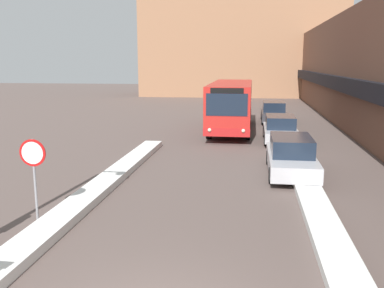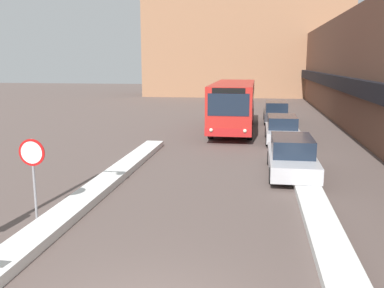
% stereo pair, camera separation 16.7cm
% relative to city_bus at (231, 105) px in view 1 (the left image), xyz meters
% --- Properties ---
extents(building_row_right, '(5.50, 60.00, 7.80)m').
position_rel_city_bus_xyz_m(building_row_right, '(9.70, 2.62, 2.17)').
color(building_row_right, brown).
rests_on(building_row_right, ground_plane).
extents(building_backdrop_far, '(26.00, 8.00, 12.72)m').
position_rel_city_bus_xyz_m(building_backdrop_far, '(-0.27, 30.19, 4.64)').
color(building_backdrop_far, '#996B4C').
rests_on(building_backdrop_far, ground_plane).
extents(snow_bank_left, '(0.90, 17.49, 0.26)m').
position_rel_city_bus_xyz_m(snow_bank_left, '(-3.87, -14.44, -1.59)').
color(snow_bank_left, silver).
rests_on(snow_bank_left, ground_plane).
extents(snow_bank_right, '(0.90, 15.95, 0.23)m').
position_rel_city_bus_xyz_m(snow_bank_right, '(3.33, -15.16, -1.61)').
color(snow_bank_right, silver).
rests_on(snow_bank_right, ground_plane).
extents(city_bus, '(2.55, 10.40, 3.13)m').
position_rel_city_bus_xyz_m(city_bus, '(0.00, 0.00, 0.00)').
color(city_bus, red).
rests_on(city_bus, ground_plane).
extents(parked_car_front, '(1.83, 4.89, 1.50)m').
position_rel_city_bus_xyz_m(parked_car_front, '(2.93, -10.66, -0.98)').
color(parked_car_front, '#B7B7BC').
rests_on(parked_car_front, ground_plane).
extents(parked_car_middle, '(1.83, 4.57, 1.46)m').
position_rel_city_bus_xyz_m(parked_car_middle, '(2.93, -3.49, -0.99)').
color(parked_car_middle, '#B7B7BC').
rests_on(parked_car_middle, ground_plane).
extents(parked_car_back, '(1.82, 4.73, 1.52)m').
position_rel_city_bus_xyz_m(parked_car_back, '(2.93, 4.63, -0.97)').
color(parked_car_back, '#38383D').
rests_on(parked_car_back, ground_plane).
extents(stop_sign, '(0.76, 0.08, 2.36)m').
position_rel_city_bus_xyz_m(stop_sign, '(-4.59, -17.05, -0.01)').
color(stop_sign, gray).
rests_on(stop_sign, ground_plane).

